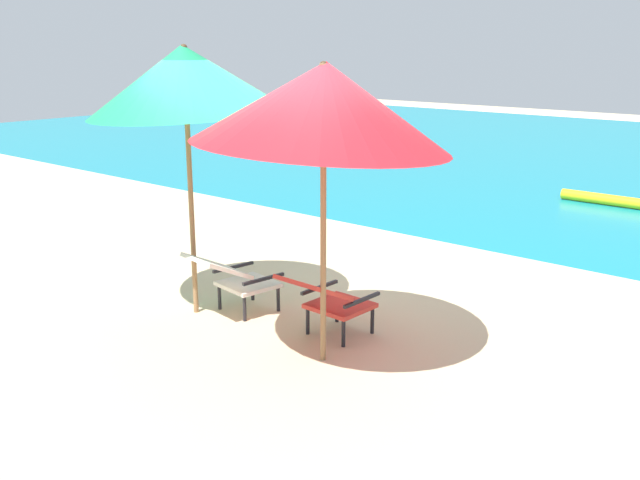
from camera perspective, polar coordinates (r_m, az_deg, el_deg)
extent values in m
plane|color=#CCB78E|center=(10.42, 13.46, 0.17)|extent=(40.00, 40.00, 0.00)
cylinder|color=yellow|center=(13.09, 21.87, 2.97)|extent=(1.60, 0.18, 0.18)
cube|color=silver|center=(7.37, -5.69, -3.50)|extent=(0.59, 0.57, 0.04)
cube|color=silver|center=(7.10, -8.14, -2.05)|extent=(0.59, 0.58, 0.27)
cylinder|color=black|center=(7.71, -5.35, -3.83)|extent=(0.04, 0.04, 0.26)
cylinder|color=black|center=(7.38, -3.33, -4.68)|extent=(0.04, 0.04, 0.26)
cylinder|color=black|center=(7.48, -7.96, -4.50)|extent=(0.04, 0.04, 0.26)
cylinder|color=black|center=(7.14, -5.99, -5.42)|extent=(0.04, 0.04, 0.26)
cube|color=black|center=(7.54, -6.87, -2.15)|extent=(0.10, 0.50, 0.03)
cube|color=black|center=(7.14, -4.49, -3.10)|extent=(0.10, 0.50, 0.03)
cube|color=red|center=(6.76, 1.60, -5.21)|extent=(0.53, 0.52, 0.04)
cube|color=red|center=(6.41, -0.51, -3.81)|extent=(0.54, 0.53, 0.27)
cylinder|color=black|center=(7.09, 1.35, -5.49)|extent=(0.04, 0.04, 0.26)
cylinder|color=black|center=(6.83, 4.16, -6.36)|extent=(0.04, 0.04, 0.26)
cylinder|color=black|center=(6.80, -0.98, -6.42)|extent=(0.04, 0.04, 0.26)
cylinder|color=black|center=(6.53, 1.87, -7.38)|extent=(0.04, 0.04, 0.26)
cube|color=black|center=(6.88, -0.04, -3.77)|extent=(0.04, 0.50, 0.03)
cube|color=black|center=(6.56, 3.34, -4.76)|extent=(0.04, 0.50, 0.03)
cylinder|color=olive|center=(7.19, -10.12, 1.98)|extent=(0.05, 0.05, 2.04)
cone|color=#1E9E60|center=(7.01, -10.62, 12.40)|extent=(2.65, 2.65, 0.73)
sphere|color=#4C3823|center=(7.01, -10.74, 14.72)|extent=(0.07, 0.07, 0.07)
cylinder|color=olive|center=(6.00, 0.26, -1.23)|extent=(0.05, 0.05, 1.88)
cone|color=red|center=(5.77, 0.28, 10.67)|extent=(2.98, 2.98, 0.80)
sphere|color=#4C3823|center=(5.75, 0.28, 13.64)|extent=(0.07, 0.07, 0.07)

